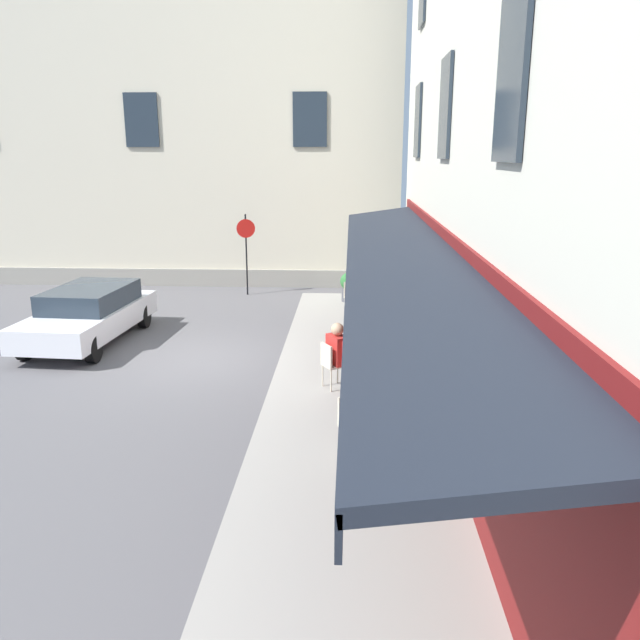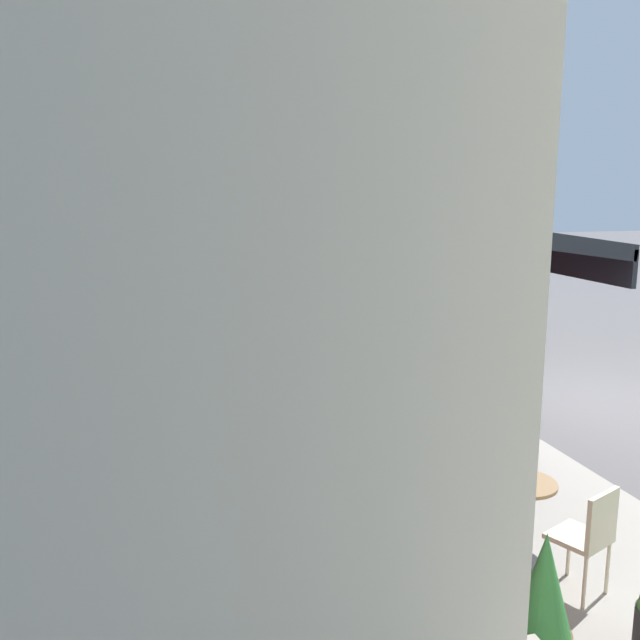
# 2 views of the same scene
# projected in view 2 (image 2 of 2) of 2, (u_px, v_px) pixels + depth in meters

# --- Properties ---
(ground_plane) EXTENTS (70.00, 70.00, 0.00)m
(ground_plane) POSITION_uv_depth(u_px,v_px,m) (600.00, 401.00, 10.45)
(ground_plane) COLOR #565456
(sidewalk_cafe_terrace) EXTENTS (20.50, 3.20, 0.01)m
(sidewalk_cafe_terrace) POSITION_uv_depth(u_px,v_px,m) (327.00, 363.00, 12.67)
(sidewalk_cafe_terrace) COLOR gray
(sidewalk_cafe_terrace) RESTS_ON ground_plane
(cafe_table_near_entrance) EXTENTS (0.60, 0.60, 0.75)m
(cafe_table_near_entrance) POSITION_uv_depth(u_px,v_px,m) (519.00, 510.00, 5.85)
(cafe_table_near_entrance) COLOR black
(cafe_table_near_entrance) RESTS_ON ground_plane
(cafe_chair_cream_back_row) EXTENTS (0.53, 0.53, 0.91)m
(cafe_chair_cream_back_row) POSITION_uv_depth(u_px,v_px,m) (589.00, 532.00, 5.36)
(cafe_chair_cream_back_row) COLOR beige
(cafe_chair_cream_back_row) RESTS_ON ground_plane
(cafe_chair_cream_under_awning) EXTENTS (0.52, 0.52, 0.91)m
(cafe_chair_cream_under_awning) POSITION_uv_depth(u_px,v_px,m) (462.00, 479.00, 6.33)
(cafe_chair_cream_under_awning) COLOR beige
(cafe_chair_cream_under_awning) RESTS_ON ground_plane
(cafe_table_mid_terrace) EXTENTS (0.60, 0.60, 0.75)m
(cafe_table_mid_terrace) POSITION_uv_depth(u_px,v_px,m) (288.00, 322.00, 14.03)
(cafe_table_mid_terrace) COLOR black
(cafe_table_mid_terrace) RESTS_ON ground_plane
(cafe_chair_cream_facing_street) EXTENTS (0.56, 0.56, 0.91)m
(cafe_chair_cream_facing_street) POSITION_uv_depth(u_px,v_px,m) (311.00, 323.00, 13.62)
(cafe_chair_cream_facing_street) COLOR beige
(cafe_chair_cream_facing_street) RESTS_ON ground_plane
(cafe_chair_cream_kerbside) EXTENTS (0.56, 0.56, 0.91)m
(cafe_chair_cream_kerbside) POSITION_uv_depth(u_px,v_px,m) (260.00, 317.00, 14.26)
(cafe_chair_cream_kerbside) COLOR beige
(cafe_chair_cream_kerbside) RESTS_ON ground_plane
(cafe_table_streetside) EXTENTS (0.60, 0.60, 0.75)m
(cafe_table_streetside) POSITION_uv_depth(u_px,v_px,m) (352.00, 364.00, 10.70)
(cafe_table_streetside) COLOR black
(cafe_table_streetside) RESTS_ON ground_plane
(cafe_chair_cream_by_window) EXTENTS (0.55, 0.55, 0.91)m
(cafe_chair_cream_by_window) POSITION_uv_depth(u_px,v_px,m) (378.00, 353.00, 11.14)
(cafe_chair_cream_by_window) COLOR beige
(cafe_chair_cream_by_window) RESTS_ON ground_plane
(cafe_chair_cream_corner_left) EXTENTS (0.54, 0.54, 0.91)m
(cafe_chair_cream_corner_left) POSITION_uv_depth(u_px,v_px,m) (323.00, 367.00, 10.26)
(cafe_chair_cream_corner_left) COLOR beige
(cafe_chair_cream_corner_left) RESTS_ON ground_plane
(seated_patron_in_white) EXTENTS (0.61, 0.60, 1.28)m
(seated_patron_in_white) POSITION_uv_depth(u_px,v_px,m) (481.00, 472.00, 6.14)
(seated_patron_in_white) COLOR navy
(seated_patron_in_white) RESTS_ON ground_plane
(seated_companion_in_red) EXTENTS (0.62, 0.64, 1.30)m
(seated_companion_in_red) POSITION_uv_depth(u_px,v_px,m) (369.00, 346.00, 10.96)
(seated_companion_in_red) COLOR navy
(seated_companion_in_red) RESTS_ON ground_plane
(potted_plant_under_sign) EXTENTS (0.39, 0.39, 1.08)m
(potted_plant_under_sign) POSITION_uv_depth(u_px,v_px,m) (542.00, 613.00, 4.37)
(potted_plant_under_sign) COLOR brown
(potted_plant_under_sign) RESTS_ON ground_plane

